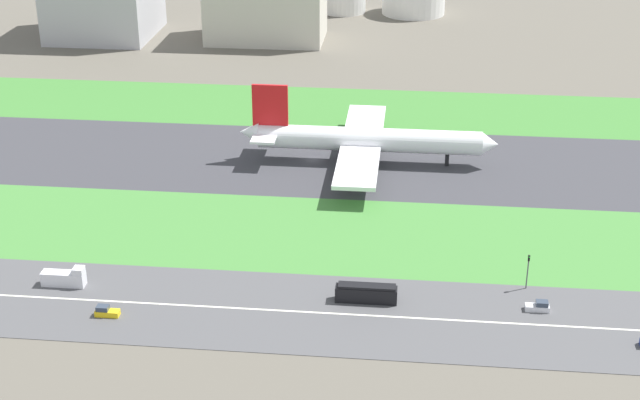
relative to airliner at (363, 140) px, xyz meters
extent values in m
plane|color=#5B564C|center=(-12.74, 0.00, -6.23)|extent=(800.00, 800.00, 0.00)
cube|color=#38383D|center=(-12.74, 0.00, -6.18)|extent=(280.00, 46.00, 0.10)
cube|color=#3D7A33|center=(-12.74, 41.00, -6.18)|extent=(280.00, 36.00, 0.10)
cube|color=#427F38|center=(-12.74, -41.00, -6.18)|extent=(280.00, 36.00, 0.10)
cube|color=#4C4C4F|center=(-12.74, -73.00, -6.18)|extent=(280.00, 28.00, 0.10)
cube|color=silver|center=(-12.74, -73.00, -6.13)|extent=(266.00, 0.50, 0.01)
cylinder|color=white|center=(1.68, 0.00, 0.07)|extent=(56.00, 6.00, 6.00)
cone|color=white|center=(31.68, 0.00, 0.07)|extent=(4.00, 5.70, 5.70)
cone|color=white|center=(-28.82, 0.00, 0.87)|extent=(5.00, 5.40, 5.40)
cube|color=red|center=(-23.32, 0.00, 8.07)|extent=(9.00, 0.80, 11.00)
cube|color=white|center=(-24.32, 0.00, 1.07)|extent=(6.00, 16.00, 0.60)
cube|color=white|center=(-0.32, 15.00, -1.13)|extent=(10.00, 26.00, 1.00)
cylinder|color=gray|center=(0.68, 9.00, -3.33)|extent=(5.00, 3.20, 3.20)
cube|color=white|center=(-0.32, -15.00, -1.13)|extent=(10.00, 26.00, 1.00)
cylinder|color=gray|center=(0.68, -9.00, -3.33)|extent=(5.00, 3.20, 3.20)
cylinder|color=black|center=(21.28, 0.00, -4.53)|extent=(1.00, 1.00, 3.20)
cylinder|color=black|center=(-2.32, 3.50, -4.53)|extent=(1.00, 1.00, 3.20)
cylinder|color=black|center=(-2.32, -3.50, -4.53)|extent=(1.00, 1.00, 3.20)
cube|color=silver|center=(36.71, -68.00, -5.58)|extent=(4.40, 1.80, 1.10)
cube|color=#333D4C|center=(37.51, -68.00, -4.58)|extent=(2.20, 1.66, 0.90)
cube|color=yellow|center=(-41.80, -78.00, -5.58)|extent=(4.40, 1.80, 1.10)
cube|color=#333D4C|center=(-42.60, -78.00, -4.58)|extent=(2.20, 1.66, 0.90)
cube|color=black|center=(5.04, -68.00, -4.63)|extent=(11.60, 2.50, 3.00)
cube|color=black|center=(5.14, -68.00, -2.88)|extent=(10.80, 2.30, 0.50)
cube|color=silver|center=(-53.62, -68.00, -4.73)|extent=(8.40, 2.50, 2.80)
cube|color=silver|center=(-50.42, -68.00, -2.73)|extent=(2.00, 2.30, 1.20)
cylinder|color=#4C4C51|center=(35.42, -60.00, -3.13)|extent=(0.24, 0.24, 6.00)
cube|color=black|center=(35.42, -60.00, 0.47)|extent=(0.36, 0.36, 1.20)
sphere|color=#19D826|center=(35.42, -60.20, 0.77)|extent=(0.24, 0.24, 0.24)
cube|color=beige|center=(-42.33, 114.00, 8.24)|extent=(41.83, 27.02, 28.94)
camera|label=1|loc=(12.33, -221.18, 85.87)|focal=53.02mm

